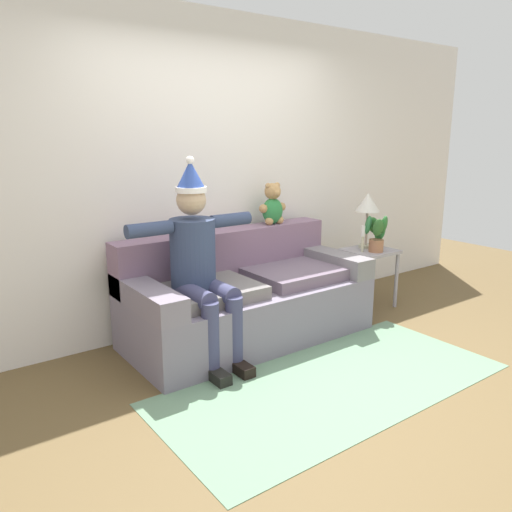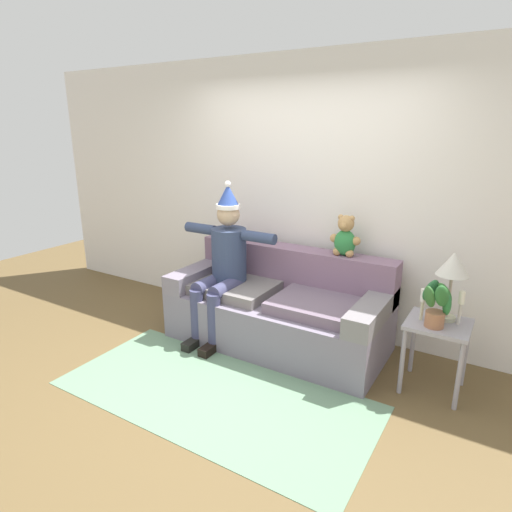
{
  "view_description": "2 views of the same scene",
  "coord_description": "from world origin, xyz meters",
  "views": [
    {
      "loc": [
        -2.31,
        -2.31,
        1.69
      ],
      "look_at": [
        -0.04,
        0.81,
        0.75
      ],
      "focal_mm": 35.35,
      "sensor_mm": 36.0,
      "label": 1
    },
    {
      "loc": [
        1.82,
        -2.41,
        2.02
      ],
      "look_at": [
        -0.22,
        0.94,
        0.85
      ],
      "focal_mm": 30.53,
      "sensor_mm": 36.0,
      "label": 2
    }
  ],
  "objects": [
    {
      "name": "ground_plane",
      "position": [
        0.0,
        0.0,
        0.0
      ],
      "size": [
        10.0,
        10.0,
        0.0
      ],
      "primitive_type": "plane",
      "color": "brown"
    },
    {
      "name": "candle_tall",
      "position": [
        1.3,
        0.9,
        0.74
      ],
      "size": [
        0.04,
        0.04,
        0.25
      ],
      "color": "beige",
      "rests_on": "side_table"
    },
    {
      "name": "person_seated",
      "position": [
        -0.53,
        0.84,
        0.78
      ],
      "size": [
        1.02,
        0.77,
        1.53
      ],
      "color": "navy",
      "rests_on": "ground_plane"
    },
    {
      "name": "table_lamp",
      "position": [
        1.47,
        1.01,
        1.01
      ],
      "size": [
        0.24,
        0.24,
        0.54
      ],
      "color": "#B5B799",
      "rests_on": "side_table"
    },
    {
      "name": "potted_plant",
      "position": [
        1.42,
        0.83,
        0.77
      ],
      "size": [
        0.27,
        0.27,
        0.38
      ],
      "color": "#9D6545",
      "rests_on": "side_table"
    },
    {
      "name": "area_rug",
      "position": [
        0.0,
        -0.06,
        0.0
      ],
      "size": [
        2.51,
        1.15,
        0.01
      ],
      "primitive_type": "cube",
      "color": "slate",
      "rests_on": "ground_plane"
    },
    {
      "name": "back_wall",
      "position": [
        0.0,
        1.55,
        1.35
      ],
      "size": [
        7.0,
        0.1,
        2.7
      ],
      "primitive_type": "cube",
      "color": "silver",
      "rests_on": "ground_plane"
    },
    {
      "name": "candle_short",
      "position": [
        1.56,
        0.96,
        0.75
      ],
      "size": [
        0.04,
        0.04,
        0.27
      ],
      "color": "beige",
      "rests_on": "side_table"
    },
    {
      "name": "teddy_bear",
      "position": [
        0.51,
        1.3,
        1.05
      ],
      "size": [
        0.29,
        0.17,
        0.38
      ],
      "color": "#2D7F3F",
      "rests_on": "couch"
    },
    {
      "name": "couch",
      "position": [
        0.0,
        1.01,
        0.34
      ],
      "size": [
        2.04,
        0.93,
        0.88
      ],
      "color": "slate",
      "rests_on": "ground_plane"
    },
    {
      "name": "side_table",
      "position": [
        1.43,
        0.92,
        0.47
      ],
      "size": [
        0.46,
        0.43,
        0.58
      ],
      "color": "#99949F",
      "rests_on": "ground_plane"
    }
  ]
}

